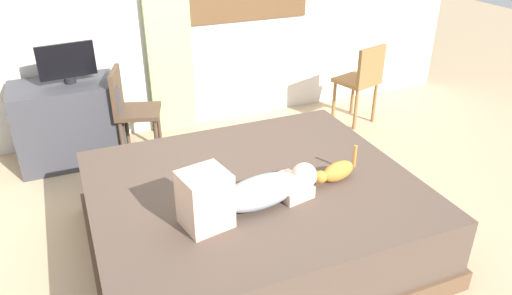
# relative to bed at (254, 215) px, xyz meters

# --- Properties ---
(ground_plane) EXTENTS (16.00, 16.00, 0.00)m
(ground_plane) POSITION_rel_bed_xyz_m (0.14, -0.08, -0.25)
(ground_plane) COLOR tan
(bed) EXTENTS (2.16, 1.86, 0.51)m
(bed) POSITION_rel_bed_xyz_m (0.00, 0.00, 0.00)
(bed) COLOR brown
(bed) RESTS_ON ground
(person_lying) EXTENTS (0.94, 0.42, 0.34)m
(person_lying) POSITION_rel_bed_xyz_m (-0.15, -0.25, 0.37)
(person_lying) COLOR #8C939E
(person_lying) RESTS_ON bed
(cat) EXTENTS (0.35, 0.17, 0.21)m
(cat) POSITION_rel_bed_xyz_m (0.52, -0.18, 0.33)
(cat) COLOR #C67A2D
(cat) RESTS_ON bed
(desk) EXTENTS (0.90, 0.56, 0.74)m
(desk) POSITION_rel_bed_xyz_m (-1.06, 1.82, 0.12)
(desk) COLOR #38383D
(desk) RESTS_ON ground
(tv_monitor) EXTENTS (0.48, 0.10, 0.35)m
(tv_monitor) POSITION_rel_bed_xyz_m (-0.99, 1.82, 0.67)
(tv_monitor) COLOR black
(tv_monitor) RESTS_ON desk
(cup) EXTENTS (0.06, 0.06, 0.09)m
(cup) POSITION_rel_bed_xyz_m (-0.84, 2.05, 0.53)
(cup) COLOR gold
(cup) RESTS_ON desk
(chair_by_desk) EXTENTS (0.47, 0.47, 0.86)m
(chair_by_desk) POSITION_rel_bed_xyz_m (-0.53, 1.63, 0.25)
(chair_by_desk) COLOR #4C3828
(chair_by_desk) RESTS_ON ground
(chair_spare) EXTENTS (0.47, 0.47, 0.86)m
(chair_spare) POSITION_rel_bed_xyz_m (1.83, 1.48, 0.25)
(chair_spare) COLOR brown
(chair_spare) RESTS_ON ground
(curtain_left) EXTENTS (0.44, 0.06, 2.54)m
(curtain_left) POSITION_rel_bed_xyz_m (-0.03, 2.10, 1.01)
(curtain_left) COLOR #ADCC75
(curtain_left) RESTS_ON ground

